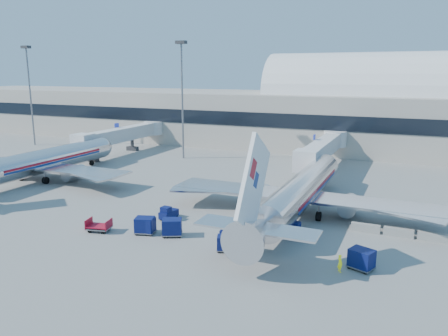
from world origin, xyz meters
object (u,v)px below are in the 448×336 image
at_px(mast_west, 182,83).
at_px(tug_left, 168,213).
at_px(jetbridge_near, 324,148).
at_px(cart_solo_near, 226,243).
at_px(mast_far_west, 29,81).
at_px(tug_lead, 230,232).
at_px(airliner_main, 299,192).
at_px(jetbridge_mid, 126,134).
at_px(cart_train_a, 172,227).
at_px(barrier_near, 366,228).
at_px(ramp_worker, 340,263).
at_px(cart_train_b, 145,225).
at_px(barrier_far, 433,237).
at_px(cart_train_c, 146,225).
at_px(airliner_mid, 37,163).
at_px(tug_right, 299,231).
at_px(cart_open_red, 99,227).
at_px(barrier_mid, 399,232).
at_px(cart_solo_far, 362,259).

distance_m(mast_west, tug_left, 39.40).
height_order(jetbridge_near, mast_west, mast_west).
bearing_deg(cart_solo_near, jetbridge_near, 67.10).
distance_m(mast_far_west, tug_lead, 75.80).
height_order(airliner_main, tug_lead, airliner_main).
relative_size(mast_west, tug_lead, 10.11).
xyz_separation_m(jetbridge_mid, cart_train_a, (33.97, -38.29, -2.94)).
bearing_deg(jetbridge_mid, barrier_near, -28.80).
bearing_deg(tug_left, ramp_worker, -100.01).
bearing_deg(cart_train_b, barrier_far, 1.72).
bearing_deg(barrier_far, cart_solo_near, -149.42).
bearing_deg(cart_train_c, airliner_mid, 147.81).
relative_size(mast_west, tug_right, 8.66).
relative_size(mast_west, barrier_near, 7.53).
bearing_deg(cart_open_red, ramp_worker, -11.50).
bearing_deg(cart_train_c, ramp_worker, -10.95).
bearing_deg(tug_lead, tug_right, 20.99).
height_order(barrier_near, barrier_mid, same).
height_order(airliner_mid, cart_train_b, airliner_mid).
distance_m(airliner_mid, mast_west, 30.57).
relative_size(tug_right, ramp_worker, 1.66).
bearing_deg(cart_solo_far, mast_west, 157.14).
distance_m(cart_train_b, cart_solo_near, 9.75).
bearing_deg(tug_right, cart_train_a, -150.52).
relative_size(airliner_main, cart_train_c, 17.22).
bearing_deg(tug_left, cart_train_c, -170.62).
xyz_separation_m(cart_train_a, cart_train_b, (-2.98, -0.61, -0.03)).
bearing_deg(cart_open_red, cart_solo_far, -8.91).
relative_size(airliner_main, tug_right, 14.28).
height_order(jetbridge_near, cart_solo_near, jetbridge_near).
distance_m(airliner_main, mast_west, 41.12).
height_order(mast_far_west, mast_west, same).
bearing_deg(jetbridge_mid, tug_right, -35.85).
xyz_separation_m(jetbridge_near, barrier_near, (10.40, -28.81, -3.48)).
height_order(jetbridge_mid, tug_left, jetbridge_mid).
distance_m(jetbridge_mid, cart_train_a, 51.27).
xyz_separation_m(tug_lead, cart_train_a, (-5.83, -1.86, 0.34)).
height_order(barrier_near, cart_solo_near, cart_solo_near).
height_order(airliner_mid, cart_solo_far, airliner_mid).
relative_size(airliner_main, tug_left, 14.76).
bearing_deg(mast_far_west, tug_left, -30.32).
bearing_deg(cart_train_a, barrier_far, -5.51).
bearing_deg(cart_train_c, cart_train_a, 2.45).
bearing_deg(mast_west, airliner_mid, -115.21).
height_order(cart_train_a, cart_solo_far, cart_train_a).
height_order(jetbridge_near, tug_right, jetbridge_near).
distance_m(airliner_mid, cart_train_a, 33.82).
height_order(mast_far_west, cart_train_a, mast_far_west).
bearing_deg(cart_open_red, barrier_near, 10.76).
bearing_deg(airliner_mid, jetbridge_mid, 95.22).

